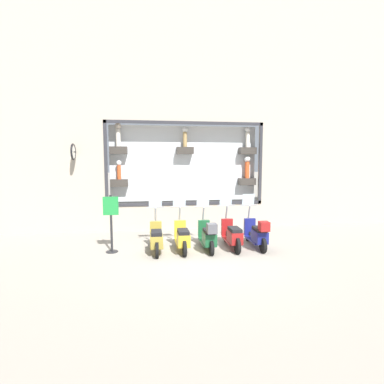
{
  "coord_description": "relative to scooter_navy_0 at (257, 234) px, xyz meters",
  "views": [
    {
      "loc": [
        -8.27,
        1.46,
        2.75
      ],
      "look_at": [
        2.03,
        -0.04,
        1.64
      ],
      "focal_mm": 28.0,
      "sensor_mm": 36.0,
      "label": 1
    }
  ],
  "objects": [
    {
      "name": "scooter_red_1",
      "position": [
        0.07,
        0.78,
        -0.03
      ],
      "size": [
        1.8,
        0.6,
        1.62
      ],
      "color": "black",
      "rests_on": "ground_plane"
    },
    {
      "name": "building_facade",
      "position": [
        3.09,
        1.88,
        5.1
      ],
      "size": [
        1.22,
        36.0,
        10.87
      ],
      "color": "#ADA08E",
      "rests_on": "ground_plane"
    },
    {
      "name": "scooter_yellow_3",
      "position": [
        0.07,
        2.35,
        -0.04
      ],
      "size": [
        1.79,
        0.6,
        1.64
      ],
      "color": "black",
      "rests_on": "ground_plane"
    },
    {
      "name": "shop_sign_post",
      "position": [
        0.23,
        4.46,
        0.48
      ],
      "size": [
        0.36,
        0.45,
        1.73
      ],
      "color": "#232326",
      "rests_on": "ground_plane"
    },
    {
      "name": "scooter_olive_4",
      "position": [
        0.06,
        3.13,
        -0.05
      ],
      "size": [
        1.79,
        0.6,
        1.57
      ],
      "color": "black",
      "rests_on": "ground_plane"
    },
    {
      "name": "scooter_green_2",
      "position": [
        -0.0,
        1.57,
        -0.01
      ],
      "size": [
        1.79,
        0.6,
        1.56
      ],
      "color": "black",
      "rests_on": "ground_plane"
    },
    {
      "name": "ground_plane",
      "position": [
        -0.51,
        1.88,
        -0.46
      ],
      "size": [
        120.0,
        120.0,
        0.0
      ],
      "primitive_type": "plane",
      "color": "gray"
    },
    {
      "name": "scooter_navy_0",
      "position": [
        0.0,
        0.0,
        0.0
      ],
      "size": [
        1.79,
        0.6,
        1.62
      ],
      "color": "black",
      "rests_on": "ground_plane"
    }
  ]
}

